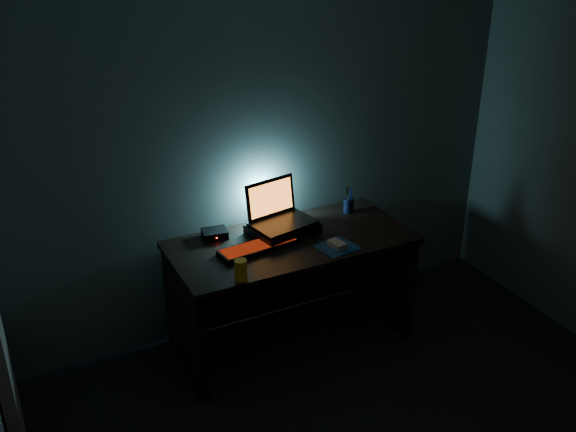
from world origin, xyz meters
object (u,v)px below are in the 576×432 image
object	(u,v)px
keyboard	(258,247)
juice_glass	(241,270)
laptop	(278,213)
router	(215,234)
mouse	(337,244)
pen_cup	(349,205)

from	to	relation	value
keyboard	juice_glass	xyz separation A→B (m)	(-0.23, -0.28, 0.05)
laptop	juice_glass	xyz separation A→B (m)	(-0.44, -0.45, -0.06)
laptop	keyboard	world-z (taller)	laptop
laptop	router	world-z (taller)	laptop
mouse	juice_glass	xyz separation A→B (m)	(-0.66, -0.09, 0.04)
laptop	mouse	bearing A→B (deg)	-70.85
mouse	router	world-z (taller)	router
mouse	pen_cup	world-z (taller)	pen_cup
juice_glass	router	bearing A→B (deg)	84.86
pen_cup	mouse	bearing A→B (deg)	-129.01
pen_cup	router	bearing A→B (deg)	176.87
keyboard	router	xyz separation A→B (m)	(-0.18, 0.26, 0.01)
juice_glass	router	distance (m)	0.54
laptop	pen_cup	size ratio (longest dim) A/B	4.30
laptop	mouse	xyz separation A→B (m)	(0.22, -0.37, -0.10)
juice_glass	keyboard	bearing A→B (deg)	50.77
pen_cup	keyboard	bearing A→B (deg)	-164.47
pen_cup	router	world-z (taller)	pen_cup
mouse	router	size ratio (longest dim) A/B	0.68
laptop	juice_glass	world-z (taller)	laptop
keyboard	juice_glass	distance (m)	0.36
keyboard	router	size ratio (longest dim) A/B	3.02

